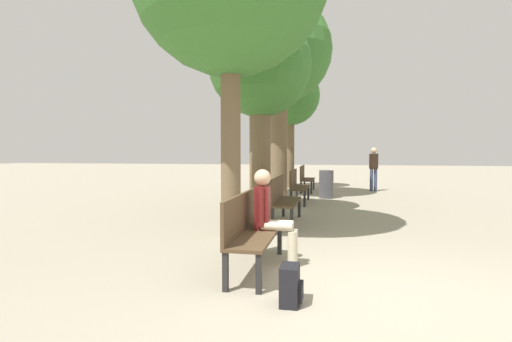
{
  "coord_description": "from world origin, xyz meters",
  "views": [
    {
      "loc": [
        -0.46,
        -4.14,
        1.51
      ],
      "look_at": [
        -2.62,
        6.94,
        0.95
      ],
      "focal_mm": 28.0,
      "sensor_mm": 36.0,
      "label": 1
    }
  ],
  "objects": [
    {
      "name": "ground_plane",
      "position": [
        0.0,
        0.0,
        0.0
      ],
      "size": [
        80.0,
        80.0,
        0.0
      ],
      "primitive_type": "plane",
      "color": "gray"
    },
    {
      "name": "bench_row_0",
      "position": [
        -1.51,
        0.77,
        0.56
      ],
      "size": [
        0.45,
        1.75,
        0.97
      ],
      "color": "#4C3823",
      "rests_on": "ground_plane"
    },
    {
      "name": "bench_row_1",
      "position": [
        -1.51,
        4.13,
        0.56
      ],
      "size": [
        0.45,
        1.75,
        0.97
      ],
      "color": "#4C3823",
      "rests_on": "ground_plane"
    },
    {
      "name": "bench_row_2",
      "position": [
        -1.51,
        7.48,
        0.56
      ],
      "size": [
        0.45,
        1.75,
        0.97
      ],
      "color": "#4C3823",
      "rests_on": "ground_plane"
    },
    {
      "name": "bench_row_3",
      "position": [
        -1.51,
        10.84,
        0.56
      ],
      "size": [
        0.45,
        1.75,
        0.97
      ],
      "color": "#4C3823",
      "rests_on": "ground_plane"
    },
    {
      "name": "tree_row_1",
      "position": [
        -2.24,
        5.51,
        3.5
      ],
      "size": [
        2.51,
        2.51,
        4.86
      ],
      "color": "brown",
      "rests_on": "ground_plane"
    },
    {
      "name": "tree_row_2",
      "position": [
        -2.24,
        8.91,
        4.7
      ],
      "size": [
        3.43,
        3.43,
        6.5
      ],
      "color": "brown",
      "rests_on": "ground_plane"
    },
    {
      "name": "tree_row_3",
      "position": [
        -2.24,
        12.27,
        3.72
      ],
      "size": [
        2.42,
        2.42,
        4.99
      ],
      "color": "brown",
      "rests_on": "ground_plane"
    },
    {
      "name": "person_seated",
      "position": [
        -1.27,
        1.05,
        0.68
      ],
      "size": [
        0.58,
        0.33,
        1.27
      ],
      "color": "beige",
      "rests_on": "ground_plane"
    },
    {
      "name": "backpack",
      "position": [
        -0.86,
        -0.28,
        0.19
      ],
      "size": [
        0.22,
        0.3,
        0.39
      ],
      "color": "black",
      "rests_on": "ground_plane"
    },
    {
      "name": "pedestrian_near",
      "position": [
        1.02,
        11.44,
        0.94
      ],
      "size": [
        0.33,
        0.29,
        1.65
      ],
      "color": "#384260",
      "rests_on": "ground_plane"
    },
    {
      "name": "trash_bin",
      "position": [
        -0.69,
        8.78,
        0.45
      ],
      "size": [
        0.46,
        0.46,
        0.9
      ],
      "color": "#4C4C51",
      "rests_on": "ground_plane"
    }
  ]
}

